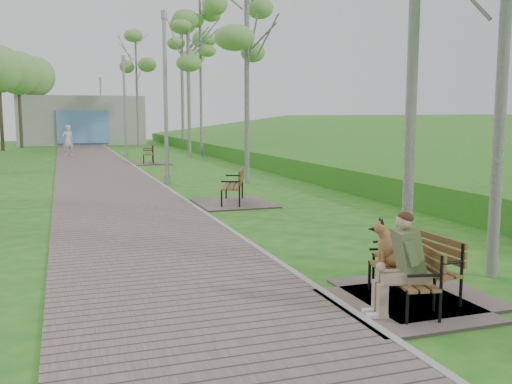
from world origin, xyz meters
TOP-DOWN VIEW (x-y plane):
  - walkway at (-1.75, 21.50)m, footprint 3.50×67.00m
  - kerb at (0.00, 21.50)m, footprint 0.10×67.00m
  - embankment at (12.00, 20.00)m, footprint 14.00×70.00m
  - building_north at (-1.50, 50.97)m, footprint 10.00×5.20m
  - bench_main at (0.63, 6.34)m, footprint 1.66×1.84m
  - bench_second at (1.10, 6.73)m, footprint 1.69×1.88m
  - bench_third at (1.09, 15.08)m, footprint 1.96×2.18m
  - bench_far at (0.87, 29.11)m, footprint 1.96×2.18m
  - lamp_post_second at (0.24, 20.24)m, footprint 0.23×0.23m
  - lamp_post_third at (0.33, 34.22)m, footprint 0.22×0.22m
  - lamp_post_far at (0.15, 51.24)m, footprint 0.22×0.22m
  - pedestrian_near at (-2.84, 35.81)m, footprint 0.80×0.68m
  - birch_mid_c at (2.96, 19.59)m, footprint 2.25×2.25m
  - birch_far_b at (3.81, 32.98)m, footprint 2.53×2.53m
  - birch_far_c at (4.61, 33.36)m, footprint 2.31×2.31m
  - birch_distant_a at (2.42, 45.14)m, footprint 2.49×2.49m
  - birch_distant_b at (5.13, 41.20)m, footprint 2.91×2.91m

SIDE VIEW (x-z plane):
  - embankment at x=12.00m, z-range -0.80..0.80m
  - walkway at x=-1.75m, z-range 0.00..0.04m
  - kerb at x=0.00m, z-range 0.00..0.05m
  - bench_second at x=1.10m, z-range -0.33..0.71m
  - bench_third at x=1.09m, z-range -0.38..0.83m
  - bench_far at x=0.87m, z-range -0.38..0.83m
  - bench_main at x=0.63m, z-range -0.32..1.13m
  - pedestrian_near at x=-2.84m, z-range 0.00..1.85m
  - building_north at x=-1.50m, z-range -0.01..3.99m
  - lamp_post_far at x=0.15m, z-range -0.18..5.45m
  - lamp_post_third at x=0.33m, z-range -0.19..5.58m
  - lamp_post_second at x=0.24m, z-range -0.19..5.69m
  - birch_mid_c at x=2.96m, z-range 2.08..9.38m
  - birch_far_b at x=3.81m, z-range 2.42..10.91m
  - birch_distant_a at x=2.42m, z-range 2.63..11.87m
  - birch_far_c at x=4.61m, z-range 2.81..12.66m
  - birch_distant_b at x=5.13m, z-range 2.89..13.05m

